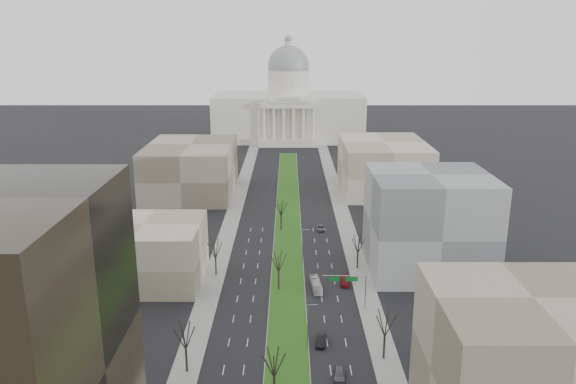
{
  "coord_description": "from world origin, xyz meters",
  "views": [
    {
      "loc": [
        0.27,
        -36.19,
        55.96
      ],
      "look_at": [
        0.04,
        115.97,
        12.85
      ],
      "focal_mm": 35.0,
      "sensor_mm": 36.0,
      "label": 1
    }
  ],
  "objects_px": {
    "car_grey_far": "(321,228)",
    "car_grey_near": "(339,373)",
    "car_red": "(345,281)",
    "car_black": "(321,339)",
    "box_van": "(316,285)"
  },
  "relations": [
    {
      "from": "car_red",
      "to": "car_grey_near",
      "type": "bearing_deg",
      "value": -93.61
    },
    {
      "from": "car_red",
      "to": "car_grey_far",
      "type": "xyz_separation_m",
      "value": [
        -3.55,
        36.96,
        -0.1
      ]
    },
    {
      "from": "car_grey_near",
      "to": "car_black",
      "type": "xyz_separation_m",
      "value": [
        -2.46,
        10.9,
        -0.01
      ]
    },
    {
      "from": "car_red",
      "to": "box_van",
      "type": "bearing_deg",
      "value": -154.09
    },
    {
      "from": "car_black",
      "to": "box_van",
      "type": "distance_m",
      "value": 23.06
    },
    {
      "from": "car_grey_near",
      "to": "car_red",
      "type": "bearing_deg",
      "value": 87.69
    },
    {
      "from": "car_black",
      "to": "car_red",
      "type": "distance_m",
      "value": 26.79
    },
    {
      "from": "car_grey_near",
      "to": "box_van",
      "type": "xyz_separation_m",
      "value": [
        -2.37,
        33.96,
        0.3
      ]
    },
    {
      "from": "car_black",
      "to": "car_red",
      "type": "bearing_deg",
      "value": 83.36
    },
    {
      "from": "car_grey_far",
      "to": "box_van",
      "type": "distance_m",
      "value": 39.92
    },
    {
      "from": "car_black",
      "to": "box_van",
      "type": "bearing_deg",
      "value": 98.0
    },
    {
      "from": "car_grey_near",
      "to": "car_black",
      "type": "distance_m",
      "value": 11.18
    },
    {
      "from": "car_grey_far",
      "to": "car_grey_near",
      "type": "bearing_deg",
      "value": -85.69
    },
    {
      "from": "car_grey_near",
      "to": "car_grey_far",
      "type": "xyz_separation_m",
      "value": [
        0.86,
        73.75,
        -0.15
      ]
    },
    {
      "from": "car_grey_far",
      "to": "box_van",
      "type": "relative_size",
      "value": 0.59
    }
  ]
}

